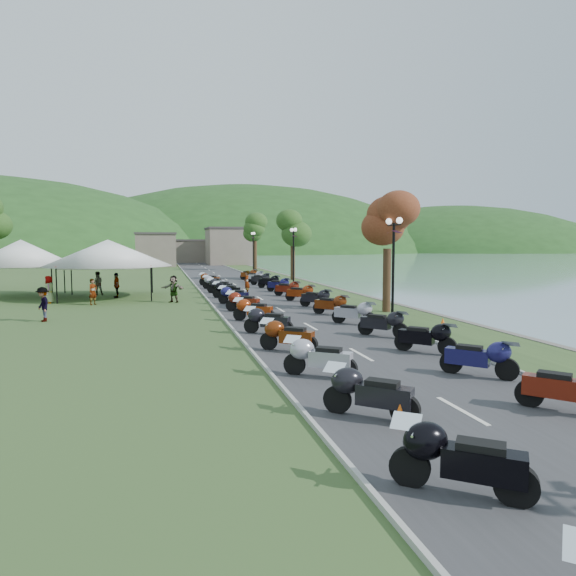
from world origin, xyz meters
TOP-DOWN VIEW (x-y plane):
  - road at (0.00, 40.00)m, footprint 7.00×120.00m
  - hills_backdrop at (0.00, 200.00)m, footprint 360.00×120.00m
  - far_building at (-2.00, 85.00)m, footprint 18.00×16.00m
  - moto_row_left at (-2.21, 16.34)m, footprint 2.60×48.06m
  - moto_row_right at (2.21, 24.09)m, footprint 2.60×43.89m
  - vendor_tent_main at (-9.96, 31.05)m, footprint 5.68×5.68m
  - vendor_tent_side at (-15.88, 33.14)m, footprint 4.68×4.68m
  - tree_lakeside at (5.48, 19.75)m, footprint 2.85×2.85m
  - pedestrian_a at (-10.55, 27.08)m, footprint 0.71×0.72m
  - pedestrian_b at (-10.97, 33.26)m, footprint 0.91×0.64m
  - pedestrian_c at (-12.08, 20.66)m, footprint 0.87×1.17m
  - traffic_cone_near at (-1.81, 3.45)m, footprint 0.33×0.33m

SIDE VIEW (x-z plane):
  - hills_backdrop at x=0.00m, z-range -38.00..38.00m
  - pedestrian_a at x=-10.55m, z-range -0.80..0.80m
  - pedestrian_b at x=-10.97m, z-range -0.85..0.85m
  - pedestrian_c at x=-12.08m, z-range -0.84..0.84m
  - road at x=0.00m, z-range 0.00..0.02m
  - traffic_cone_near at x=-1.81m, z-range 0.00..0.52m
  - moto_row_left at x=-2.21m, z-range 0.00..1.10m
  - moto_row_right at x=2.21m, z-range 0.00..1.10m
  - vendor_tent_main at x=-9.96m, z-range 0.00..4.00m
  - vendor_tent_side at x=-15.88m, z-range 0.00..4.00m
  - far_building at x=-2.00m, z-range 0.00..5.00m
  - tree_lakeside at x=5.48m, z-range 0.00..7.90m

